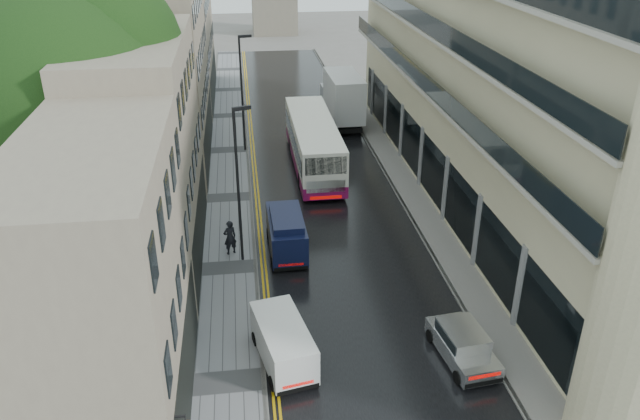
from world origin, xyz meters
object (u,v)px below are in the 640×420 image
object	(u,v)px
tree_near	(70,138)
lamp_post_near	(238,188)
cream_bus	(300,164)
white_van	(273,370)
tree_far	(123,80)
silver_hatchback	(460,368)
navy_van	(273,247)
lamp_post_far	(242,95)
white_lorry	(332,105)
pedestrian	(230,237)

from	to	relation	value
tree_near	lamp_post_near	size ratio (longest dim) A/B	1.75
cream_bus	white_van	xyz separation A→B (m)	(-2.86, -18.18, -0.74)
tree_far	silver_hatchback	bearing A→B (deg)	-57.18
navy_van	lamp_post_far	size ratio (longest dim) A/B	0.54
tree_near	lamp_post_far	xyz separation A→B (m)	(7.80, 15.64, -2.73)
silver_hatchback	white_van	distance (m)	6.99
lamp_post_near	lamp_post_far	distance (m)	15.75
white_lorry	tree_far	bearing A→B (deg)	-158.13
tree_far	cream_bus	size ratio (longest dim) A/B	1.03
tree_near	white_lorry	size ratio (longest dim) A/B	1.72
navy_van	lamp_post_near	xyz separation A→B (m)	(-1.51, 0.81, 2.92)
white_van	tree_near	bearing A→B (deg)	119.38
white_van	lamp_post_near	size ratio (longest dim) A/B	0.50
navy_van	lamp_post_far	xyz separation A→B (m)	(-1.03, 16.55, 3.06)
silver_hatchback	white_van	bearing A→B (deg)	168.80
tree_far	navy_van	distance (m)	17.09
silver_hatchback	pedestrian	bearing A→B (deg)	121.71
pedestrian	lamp_post_near	bearing A→B (deg)	108.14
white_lorry	white_van	xyz separation A→B (m)	(-6.49, -28.85, -1.21)
white_lorry	lamp_post_far	xyz separation A→B (m)	(-6.99, -3.58, 2.08)
navy_van	pedestrian	size ratio (longest dim) A/B	2.39
white_lorry	navy_van	world-z (taller)	white_lorry
cream_bus	white_van	distance (m)	18.42
navy_van	lamp_post_near	world-z (taller)	lamp_post_near
pedestrian	lamp_post_far	size ratio (longest dim) A/B	0.23
tree_near	tree_far	world-z (taller)	tree_near
white_van	lamp_post_near	distance (m)	10.09
white_lorry	navy_van	distance (m)	21.01
navy_van	white_van	bearing A→B (deg)	-94.41
cream_bus	lamp_post_near	size ratio (longest dim) A/B	1.52
white_lorry	silver_hatchback	bearing A→B (deg)	-90.45
white_van	tree_far	bearing A→B (deg)	98.09
tree_near	white_lorry	xyz separation A→B (m)	(14.79, 19.22, -4.81)
white_van	lamp_post_near	world-z (taller)	lamp_post_near
white_van	cream_bus	bearing A→B (deg)	69.69
tree_near	cream_bus	world-z (taller)	tree_near
silver_hatchback	tree_near	bearing A→B (deg)	139.68
tree_near	pedestrian	distance (m)	8.97
white_van	lamp_post_far	bearing A→B (deg)	79.75
tree_near	tree_far	size ratio (longest dim) A/B	1.11
tree_near	lamp_post_near	distance (m)	7.87
cream_bus	silver_hatchback	bearing A→B (deg)	-77.79
silver_hatchback	navy_van	xyz separation A→B (m)	(-6.42, 9.28, 0.44)
silver_hatchback	white_lorry	bearing A→B (deg)	84.33
white_lorry	navy_van	size ratio (longest dim) A/B	1.81
cream_bus	pedestrian	bearing A→B (deg)	-119.13
white_lorry	silver_hatchback	world-z (taller)	white_lorry
tree_near	navy_van	bearing A→B (deg)	-5.87
tree_far	white_van	size ratio (longest dim) A/B	3.12
cream_bus	navy_van	world-z (taller)	cream_bus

